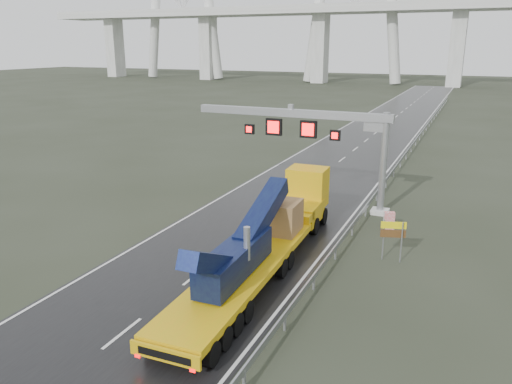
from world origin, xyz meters
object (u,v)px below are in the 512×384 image
at_px(sign_gantry, 318,131).
at_px(exit_sign_pair, 393,233).
at_px(striped_barrier, 389,220).
at_px(heavy_haul_truck, 272,230).

relative_size(sign_gantry, exit_sign_pair, 6.34).
distance_m(sign_gantry, exit_sign_pair, 11.24).
distance_m(exit_sign_pair, striped_barrier, 5.30).
distance_m(sign_gantry, striped_barrier, 8.26).
relative_size(heavy_haul_truck, exit_sign_pair, 8.18).
xyz_separation_m(heavy_haul_truck, striped_barrier, (5.18, 7.52, -1.17)).
bearing_deg(exit_sign_pair, heavy_haul_truck, -176.26).
bearing_deg(exit_sign_pair, sign_gantry, 113.20).
relative_size(heavy_haul_truck, striped_barrier, 16.79).
xyz_separation_m(heavy_haul_truck, exit_sign_pair, (6.18, 2.43, -0.10)).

